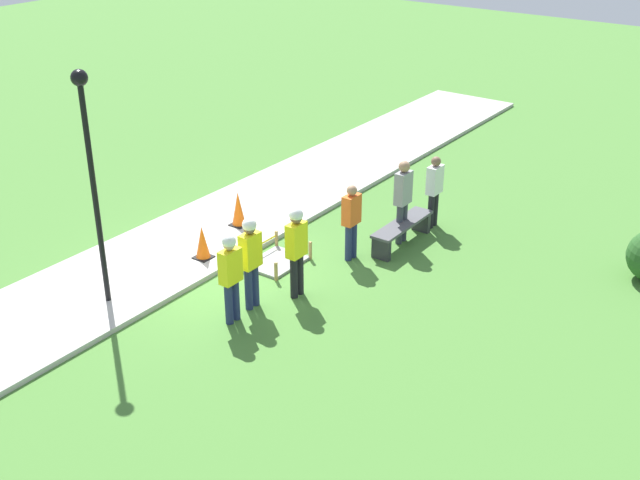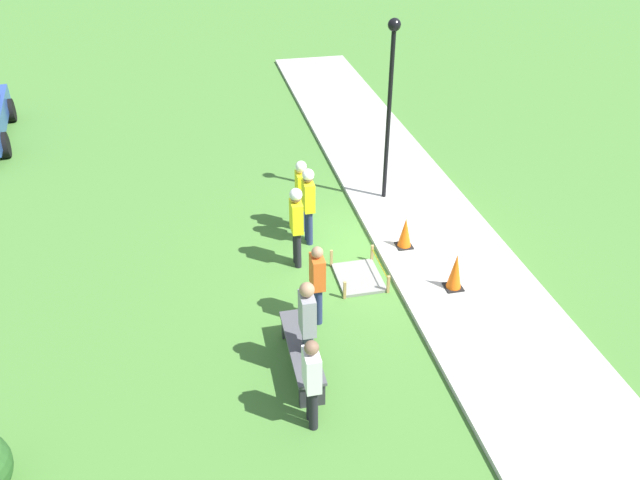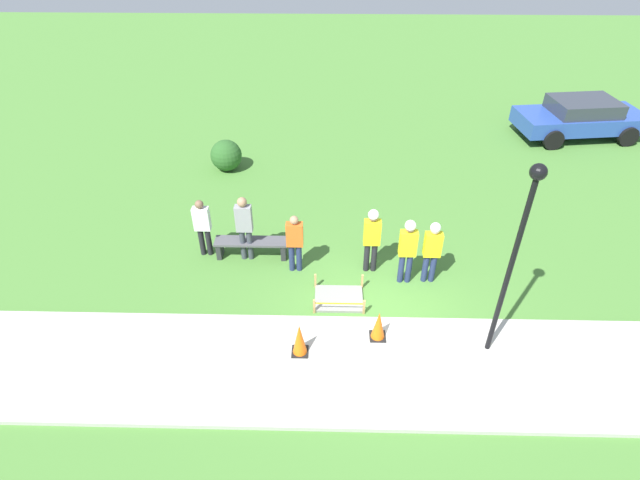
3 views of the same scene
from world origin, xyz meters
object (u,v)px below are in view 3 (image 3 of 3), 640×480
at_px(worker_supervisor, 432,248).
at_px(worker_assistant, 408,246).
at_px(traffic_cone_near_patch, 300,339).
at_px(park_bench, 251,245).
at_px(lamppost_near, 518,241).
at_px(bystander_in_gray_shirt, 203,225).
at_px(parked_car_blue, 581,117).
at_px(bystander_in_orange_shirt, 295,241).
at_px(traffic_cone_far_patch, 379,325).
at_px(worker_trainee, 372,235).
at_px(bystander_in_white_shirt, 244,225).

bearing_deg(worker_supervisor, worker_assistant, -176.08).
relative_size(traffic_cone_near_patch, worker_supervisor, 0.46).
xyz_separation_m(park_bench, lamppost_near, (5.26, -3.05, 2.48)).
bearing_deg(worker_supervisor, bystander_in_gray_shirt, 170.58).
bearing_deg(park_bench, parked_car_blue, 34.15).
bearing_deg(bystander_in_orange_shirt, bystander_in_gray_shirt, 165.93).
height_order(park_bench, parked_car_blue, parked_car_blue).
height_order(traffic_cone_near_patch, traffic_cone_far_patch, traffic_cone_near_patch).
bearing_deg(worker_trainee, traffic_cone_far_patch, -89.22).
bearing_deg(traffic_cone_far_patch, parked_car_blue, 51.91).
bearing_deg(bystander_in_gray_shirt, bystander_in_white_shirt, -8.13).
bearing_deg(bystander_in_white_shirt, traffic_cone_near_patch, -64.49).
bearing_deg(park_bench, bystander_in_white_shirt, -142.46).
bearing_deg(traffic_cone_near_patch, parked_car_blue, 48.03).
bearing_deg(bystander_in_orange_shirt, lamppost_near, -31.77).
height_order(worker_trainee, bystander_in_gray_shirt, worker_trainee).
distance_m(traffic_cone_near_patch, worker_assistant, 3.41).
relative_size(traffic_cone_near_patch, traffic_cone_far_patch, 1.11).
bearing_deg(worker_supervisor, park_bench, 169.02).
xyz_separation_m(worker_trainee, bystander_in_white_shirt, (-3.10, 0.40, -0.02)).
relative_size(worker_supervisor, lamppost_near, 0.40).
bearing_deg(traffic_cone_far_patch, bystander_in_gray_shirt, 145.56).
bearing_deg(worker_supervisor, bystander_in_white_shirt, 170.27).
xyz_separation_m(bystander_in_orange_shirt, lamppost_near, (4.10, -2.54, 1.94)).
bearing_deg(lamppost_near, worker_assistant, 124.14).
bearing_deg(bystander_in_orange_shirt, parked_car_blue, 38.94).
relative_size(park_bench, bystander_in_orange_shirt, 1.16).
bearing_deg(worker_supervisor, traffic_cone_near_patch, -140.70).
distance_m(park_bench, bystander_in_gray_shirt, 1.31).
relative_size(worker_supervisor, bystander_in_white_shirt, 0.93).
relative_size(bystander_in_gray_shirt, lamppost_near, 0.38).
height_order(bystander_in_orange_shirt, bystander_in_gray_shirt, bystander_in_gray_shirt).
xyz_separation_m(traffic_cone_far_patch, worker_assistant, (0.77, 1.92, 0.60)).
relative_size(traffic_cone_near_patch, bystander_in_white_shirt, 0.43).
distance_m(traffic_cone_far_patch, worker_assistant, 2.16).
bearing_deg(worker_supervisor, parked_car_blue, 51.09).
height_order(park_bench, bystander_in_gray_shirt, bystander_in_gray_shirt).
relative_size(traffic_cone_near_patch, worker_trainee, 0.43).
bearing_deg(parked_car_blue, traffic_cone_near_patch, -139.13).
bearing_deg(parked_car_blue, lamppost_near, -126.21).
bearing_deg(worker_assistant, traffic_cone_near_patch, -134.98).
xyz_separation_m(worker_supervisor, bystander_in_gray_shirt, (-5.55, 0.92, -0.08)).
bearing_deg(bystander_in_gray_shirt, worker_supervisor, -9.42).
distance_m(worker_supervisor, worker_trainee, 1.43).
bearing_deg(worker_trainee, bystander_in_gray_shirt, 172.41).
xyz_separation_m(traffic_cone_near_patch, bystander_in_orange_shirt, (-0.26, 2.75, 0.41)).
bearing_deg(worker_supervisor, bystander_in_orange_shirt, 174.04).
relative_size(park_bench, lamppost_near, 0.44).
xyz_separation_m(traffic_cone_far_patch, lamppost_near, (2.24, -0.24, 2.39)).
bearing_deg(traffic_cone_near_patch, worker_assistant, 45.02).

